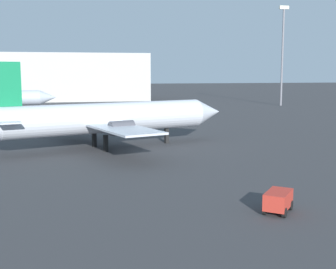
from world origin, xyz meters
The scene contains 4 objects.
airplane_on_taxiway centered at (0.90, 39.54, 3.42)m, with size 29.79×22.90×9.46m.
baggage_cart centered at (9.23, 14.35, 0.76)m, with size 2.53×2.68×1.30m.
light_mast_right centered at (48.39, 94.19, 13.47)m, with size 2.40×0.50×24.33m.
terminal_building centered at (-12.05, 128.53, 6.82)m, with size 62.88×21.92×13.63m, color #B7B7B2.
Camera 1 is at (-2.87, -10.19, 8.53)m, focal length 48.13 mm.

